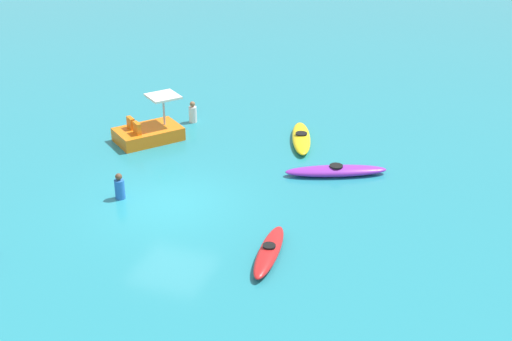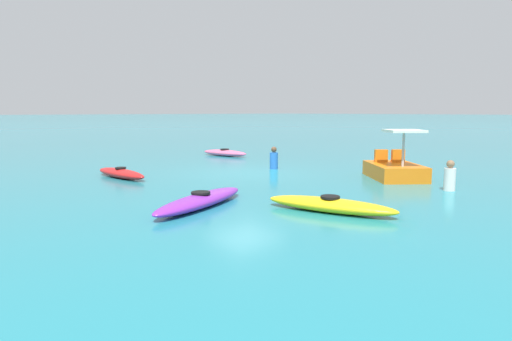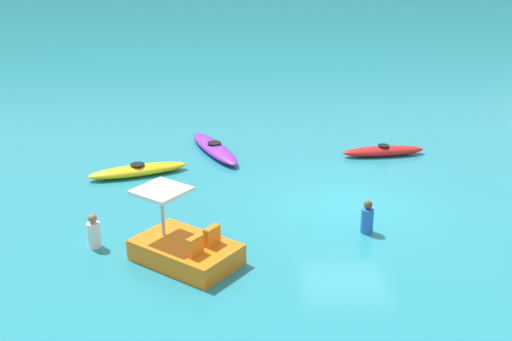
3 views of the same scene
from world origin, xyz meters
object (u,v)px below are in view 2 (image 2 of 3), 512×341
Objects in this scene: kayak_red at (121,173)px; person_by_kayaks at (274,159)px; kayak_pink at (225,153)px; kayak_yellow at (330,205)px; person_near_shore at (450,177)px; kayak_purple at (201,200)px; pedal_boat_orange at (395,169)px.

person_by_kayaks reaches higher than kayak_red.
kayak_red and kayak_pink have the same top height.
person_near_shore reaches higher than kayak_yellow.
kayak_yellow is (-7.98, -1.41, 0.00)m from kayak_red.
person_by_kayaks is at bearing 163.71° from kayak_pink.
person_by_kayaks is at bearing -33.54° from kayak_yellow.
kayak_purple and kayak_pink have the same top height.
kayak_yellow is 4.73m from person_near_shore.
kayak_red is at bearing 10.01° from kayak_yellow.
person_by_kayaks reaches higher than kayak_purple.
pedal_boat_orange reaches higher than kayak_purple.
person_by_kayaks is (-5.30, 1.55, 0.22)m from kayak_pink.
pedal_boat_orange is at bearing -94.40° from kayak_purple.
pedal_boat_orange is at bearing 178.68° from kayak_pink.
kayak_yellow is at bearing 84.00° from person_near_shore.
kayak_red is 0.90× the size of kayak_yellow.
pedal_boat_orange is at bearing -19.78° from person_near_shore.
kayak_red is 1.00× the size of pedal_boat_orange.
kayak_red and kayak_yellow have the same top height.
person_by_kayaks is at bearing -56.94° from kayak_purple.
person_near_shore is at bearing 175.09° from kayak_pink.
kayak_red is 10.44m from person_near_shore.
person_near_shore is (-2.84, -6.62, 0.22)m from kayak_purple.
kayak_yellow is 5.79m from pedal_boat_orange.
kayak_pink is 12.16m from person_near_shore.
kayak_red is at bearing 35.78° from person_near_shore.
kayak_purple is 3.97× the size of person_near_shore.
kayak_pink is at bearing -4.91° from person_near_shore.
kayak_pink is 12.96m from kayak_yellow.
person_near_shore and person_by_kayaks have the same top height.
kayak_purple is 12.03m from kayak_pink.
kayak_purple is 7.20m from person_near_shore.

